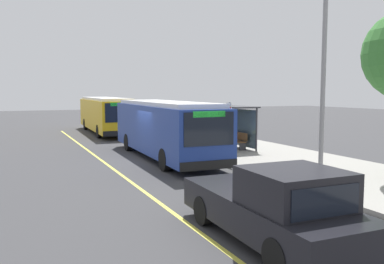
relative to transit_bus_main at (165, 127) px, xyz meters
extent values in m
plane|color=#38383A|center=(0.60, -1.01, -1.62)|extent=(120.00, 120.00, 0.00)
cube|color=gray|center=(0.60, 4.99, -1.54)|extent=(44.00, 6.40, 0.15)
cube|color=#E0D64C|center=(0.60, -3.21, -1.61)|extent=(36.00, 0.14, 0.01)
cube|color=navy|center=(-0.02, -0.01, -0.07)|extent=(10.97, 2.85, 2.40)
cube|color=silver|center=(-0.02, -0.01, 1.23)|extent=(10.09, 2.57, 0.20)
cube|color=black|center=(5.45, -0.16, 0.37)|extent=(0.10, 2.17, 1.34)
cube|color=black|center=(0.02, 1.28, 0.22)|extent=(9.59, 0.31, 1.06)
cube|color=yellow|center=(0.02, 1.28, -1.05)|extent=(10.35, 0.32, 0.28)
cube|color=#26D83F|center=(5.45, -0.16, 0.95)|extent=(0.07, 1.40, 0.24)
cube|color=black|center=(5.46, -0.16, -1.09)|extent=(0.15, 2.50, 0.36)
cylinder|color=black|center=(3.39, 1.05, -1.12)|extent=(1.01, 0.31, 1.00)
cylinder|color=black|center=(3.33, -1.26, -1.12)|extent=(1.01, 0.31, 1.00)
cylinder|color=black|center=(-3.25, 1.24, -1.12)|extent=(1.01, 0.31, 1.00)
cylinder|color=black|center=(-3.32, -1.07, -1.12)|extent=(1.01, 0.31, 1.00)
cube|color=gold|center=(-14.16, -0.03, -0.07)|extent=(11.93, 2.96, 2.40)
cube|color=silver|center=(-14.16, -0.03, 1.23)|extent=(10.97, 2.67, 0.20)
cube|color=black|center=(-8.23, -0.24, 0.37)|extent=(0.12, 2.17, 1.34)
cube|color=black|center=(-14.12, 1.26, 0.22)|extent=(10.42, 0.40, 1.06)
cube|color=black|center=(-14.12, 1.26, -1.05)|extent=(11.25, 0.42, 0.28)
cube|color=#26D83F|center=(-8.22, -0.24, 0.95)|extent=(0.08, 1.40, 0.24)
cube|color=black|center=(-8.21, -0.24, -1.09)|extent=(0.17, 2.50, 0.36)
cylinder|color=black|center=(-10.45, 1.00, -1.12)|extent=(1.01, 0.31, 1.00)
cylinder|color=black|center=(-10.53, -1.31, -1.12)|extent=(1.01, 0.31, 1.00)
cylinder|color=black|center=(-17.68, 1.25, -1.12)|extent=(1.01, 0.31, 1.00)
cylinder|color=black|center=(-17.76, -1.06, -1.12)|extent=(1.01, 0.31, 1.00)
cube|color=black|center=(12.16, -1.99, -0.94)|extent=(5.43, 2.08, 0.75)
cube|color=black|center=(13.11, -2.01, -0.17)|extent=(1.92, 1.93, 0.80)
cube|color=black|center=(14.06, -2.02, -0.22)|extent=(0.05, 1.60, 0.60)
cylinder|color=black|center=(13.85, -1.12, -1.24)|extent=(0.76, 0.25, 0.76)
cylinder|color=black|center=(13.82, -2.92, -1.24)|extent=(0.76, 0.25, 0.76)
cylinder|color=black|center=(10.56, -1.07, -1.24)|extent=(0.76, 0.25, 0.76)
cylinder|color=black|center=(10.53, -2.87, -1.24)|extent=(0.76, 0.25, 0.76)
cylinder|color=#333338|center=(0.85, 5.07, -0.27)|extent=(0.10, 0.10, 2.40)
cylinder|color=#333338|center=(0.85, 3.77, -0.27)|extent=(0.10, 0.10, 2.40)
cylinder|color=#333338|center=(-1.75, 5.07, -0.27)|extent=(0.10, 0.10, 2.40)
cylinder|color=#333338|center=(-1.75, 3.77, -0.27)|extent=(0.10, 0.10, 2.40)
cube|color=#333338|center=(-0.45, 4.42, 0.97)|extent=(2.90, 1.60, 0.08)
cube|color=#4C606B|center=(-0.45, 5.07, -0.27)|extent=(2.47, 0.04, 2.16)
cube|color=navy|center=(-1.75, 4.42, -0.31)|extent=(0.06, 1.11, 1.82)
cube|color=brown|center=(-0.52, 4.59, -1.02)|extent=(1.60, 0.44, 0.06)
cube|color=brown|center=(-0.52, 4.83, -0.74)|extent=(1.60, 0.05, 0.44)
cube|color=#333338|center=(-1.24, 4.59, -1.24)|extent=(0.08, 0.40, 0.45)
cube|color=#333338|center=(0.20, 4.59, -1.24)|extent=(0.08, 0.40, 0.45)
cylinder|color=#333338|center=(2.72, 2.30, -0.07)|extent=(0.07, 0.07, 2.80)
cube|color=white|center=(2.72, 2.28, 1.03)|extent=(0.44, 0.03, 0.56)
cube|color=red|center=(2.72, 2.26, 1.03)|extent=(0.40, 0.01, 0.16)
cylinder|color=#282D47|center=(-2.23, 3.73, -1.04)|extent=(0.14, 0.14, 0.85)
cylinder|color=#282D47|center=(-2.23, 3.55, -1.04)|extent=(0.14, 0.14, 0.85)
cube|color=#265999|center=(-2.23, 3.64, -0.31)|extent=(0.24, 0.40, 0.62)
sphere|color=tan|center=(-2.23, 3.64, 0.11)|extent=(0.22, 0.22, 0.22)
cylinder|color=gray|center=(8.84, 2.50, 1.73)|extent=(0.16, 0.16, 6.40)
camera|label=1|loc=(19.87, -7.40, 1.85)|focal=38.26mm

